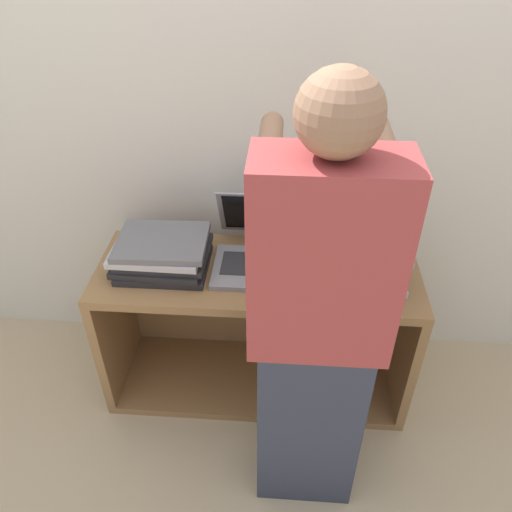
# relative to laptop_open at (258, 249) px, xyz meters

# --- Properties ---
(ground_plane) EXTENTS (12.00, 12.00, 0.00)m
(ground_plane) POSITION_rel_laptop_open_xyz_m (0.00, -0.30, -0.70)
(ground_plane) COLOR tan
(wall_back) EXTENTS (8.00, 0.05, 2.40)m
(wall_back) POSITION_rel_laptop_open_xyz_m (0.00, 0.27, 0.50)
(wall_back) COLOR beige
(wall_back) RESTS_ON ground_plane
(cart) EXTENTS (1.26, 0.47, 0.64)m
(cart) POSITION_rel_laptop_open_xyz_m (0.00, -0.00, -0.37)
(cart) COLOR olive
(cart) RESTS_ON ground_plane
(laptop_open) EXTENTS (0.34, 0.39, 0.26)m
(laptop_open) POSITION_rel_laptop_open_xyz_m (0.00, 0.00, 0.00)
(laptop_open) COLOR gray
(laptop_open) RESTS_ON cart
(laptop_stack_left) EXTENTS (0.36, 0.29, 0.12)m
(laptop_stack_left) POSITION_rel_laptop_open_xyz_m (-0.37, -0.06, 0.01)
(laptop_stack_left) COLOR #232326
(laptop_stack_left) RESTS_ON cart
(laptop_stack_right) EXTENTS (0.36, 0.30, 0.17)m
(laptop_stack_right) POSITION_rel_laptop_open_xyz_m (0.37, -0.06, 0.03)
(laptop_stack_right) COLOR #B7B7BC
(laptop_stack_right) RESTS_ON cart
(person) EXTENTS (0.40, 0.52, 1.55)m
(person) POSITION_rel_laptop_open_xyz_m (0.21, -0.52, 0.08)
(person) COLOR #2D3342
(person) RESTS_ON ground_plane
(inventory_tag) EXTENTS (0.06, 0.02, 0.01)m
(inventory_tag) POSITION_rel_laptop_open_xyz_m (0.37, -0.13, 0.12)
(inventory_tag) COLOR red
(inventory_tag) RESTS_ON laptop_stack_right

